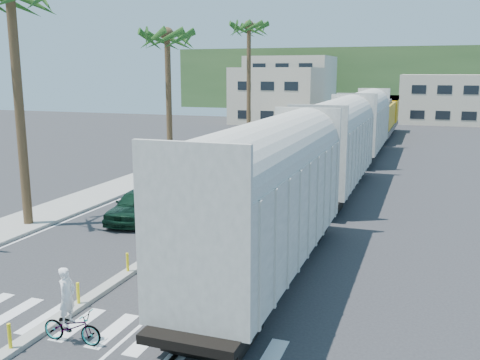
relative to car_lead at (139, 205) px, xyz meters
The scene contains 15 objects.
ground 9.40m from the car_lead, 68.68° to the right, with size 140.00×140.00×0.00m, color #28282B.
sidewalk 17.07m from the car_lead, 107.38° to the left, with size 3.00×90.00×0.15m, color gray.
rails 21.04m from the car_lead, 66.44° to the left, with size 1.56×100.00×0.06m.
median 11.76m from the car_lead, 73.15° to the left, with size 0.45×60.00×0.85m.
crosswalk 11.28m from the car_lead, 72.38° to the right, with size 14.00×2.20×0.01m, color silver.
lane_markings 16.35m from the car_lead, 85.59° to the left, with size 9.42×90.00×0.01m.
freight_train 17.59m from the car_lead, 61.24° to the left, with size 3.00×60.94×5.85m.
palm_trees 17.81m from the car_lead, 108.57° to the left, with size 3.50×37.20×13.75m.
buildings 63.10m from the car_lead, 92.74° to the left, with size 38.00×27.00×10.00m.
hillside 91.49m from the car_lead, 87.86° to the left, with size 80.00×20.00×12.00m, color #385628.
car_lead is the anchor object (origin of this frame).
car_second 6.61m from the car_lead, 89.76° to the left, with size 2.08×4.92×1.58m, color black.
car_third 10.63m from the car_lead, 90.08° to the left, with size 2.53×5.25×1.47m, color black.
car_rear 17.02m from the car_lead, 91.89° to the left, with size 2.69×4.99×1.33m, color #B3B6B8.
cyclist 12.56m from the car_lead, 68.49° to the right, with size 0.80×1.85×2.20m.
Camera 1 is at (10.23, -14.39, 7.46)m, focal length 40.00 mm.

